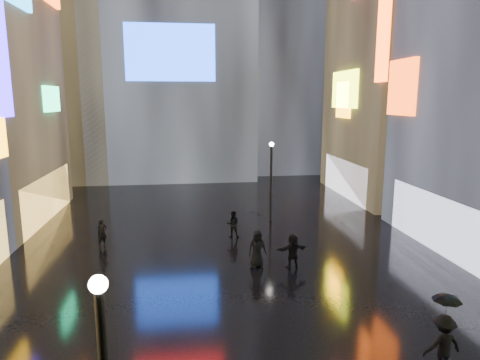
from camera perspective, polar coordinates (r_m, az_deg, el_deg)
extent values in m
plane|color=black|center=(24.54, -2.47, -8.06)|extent=(140.00, 140.00, 0.00)
cube|color=#FFC659|center=(31.20, -24.31, -2.07)|extent=(0.20, 10.00, 3.00)
cube|color=#18DE82|center=(32.21, -23.83, 9.86)|extent=(0.25, 3.00, 1.71)
cube|color=white|center=(24.87, 24.71, -5.19)|extent=(0.20, 9.00, 3.00)
cube|color=#F6470C|center=(27.47, 20.81, 11.47)|extent=(0.25, 2.99, 3.26)
cube|color=#F6470C|center=(30.65, 18.82, 21.67)|extent=(0.25, 1.40, 10.00)
cube|color=black|center=(38.21, 21.98, 19.17)|extent=(10.00, 12.00, 28.00)
cube|color=white|center=(36.21, 13.83, 0.23)|extent=(0.20, 9.00, 3.00)
cube|color=#DCF618|center=(35.86, 13.78, 11.64)|extent=(0.25, 4.92, 2.91)
cube|color=orange|center=(35.96, 13.65, 10.34)|extent=(0.25, 2.63, 2.87)
cube|color=#194CFF|center=(40.27, -9.28, 16.43)|extent=(8.00, 0.20, 5.00)
cube|color=black|center=(51.18, 5.38, 20.92)|extent=(12.00, 12.00, 34.00)
cube|color=black|center=(46.99, -23.22, 16.12)|extent=(10.00, 10.00, 26.00)
sphere|color=white|center=(7.21, -18.39, -13.06)|extent=(0.30, 0.30, 0.30)
cylinder|color=black|center=(27.94, 4.16, -0.44)|extent=(0.16, 0.16, 5.00)
sphere|color=white|center=(27.56, 4.23, 4.77)|extent=(0.30, 0.30, 0.30)
imported|color=black|center=(14.51, 25.40, -19.19)|extent=(1.21, 0.75, 1.80)
imported|color=black|center=(20.62, 2.31, -9.11)|extent=(0.95, 0.69, 1.80)
imported|color=black|center=(20.67, 7.05, -9.37)|extent=(1.58, 0.69, 1.64)
imported|color=black|center=(24.47, -17.93, -6.76)|extent=(0.67, 0.60, 1.53)
imported|color=black|center=(24.89, -0.96, -5.91)|extent=(0.83, 0.69, 1.55)
imported|color=black|center=(13.96, 25.83, -14.73)|extent=(1.03, 1.03, 0.69)
imported|color=black|center=(20.20, 2.34, -5.43)|extent=(1.45, 1.44, 0.95)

